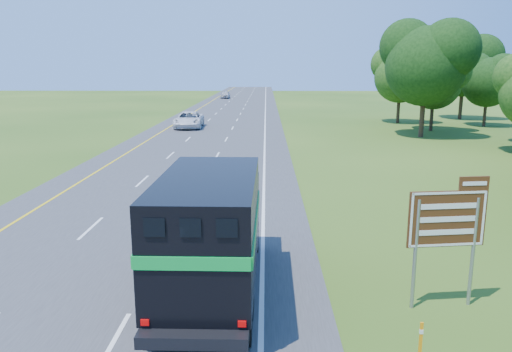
{
  "coord_description": "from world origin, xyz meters",
  "views": [
    {
      "loc": [
        5.6,
        -0.1,
        6.71
      ],
      "look_at": [
        5.14,
        23.01,
        1.68
      ],
      "focal_mm": 35.0,
      "sensor_mm": 36.0,
      "label": 1
    }
  ],
  "objects_px": {
    "horse_truck": "(212,229)",
    "white_suv": "(189,120)",
    "far_car": "(225,95)",
    "exit_sign": "(448,224)"
  },
  "relations": [
    {
      "from": "horse_truck",
      "to": "white_suv",
      "type": "distance_m",
      "value": 42.86
    },
    {
      "from": "horse_truck",
      "to": "far_car",
      "type": "relative_size",
      "value": 1.82
    },
    {
      "from": "far_car",
      "to": "exit_sign",
      "type": "xyz_separation_m",
      "value": [
        14.13,
        -98.47,
        1.64
      ]
    },
    {
      "from": "far_car",
      "to": "exit_sign",
      "type": "bearing_deg",
      "value": -80.7
    },
    {
      "from": "white_suv",
      "to": "far_car",
      "type": "distance_m",
      "value": 55.51
    },
    {
      "from": "far_car",
      "to": "white_suv",
      "type": "bearing_deg",
      "value": -88.52
    },
    {
      "from": "far_car",
      "to": "exit_sign",
      "type": "distance_m",
      "value": 99.49
    },
    {
      "from": "exit_sign",
      "to": "far_car",
      "type": "bearing_deg",
      "value": 90.45
    },
    {
      "from": "horse_truck",
      "to": "white_suv",
      "type": "xyz_separation_m",
      "value": [
        -7.13,
        42.24,
        -1.11
      ]
    },
    {
      "from": "white_suv",
      "to": "far_car",
      "type": "bearing_deg",
      "value": 88.51
    }
  ]
}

